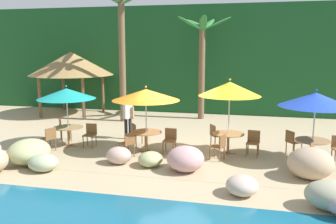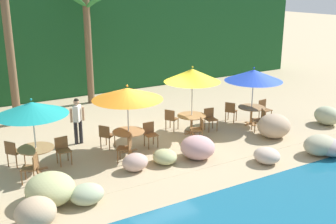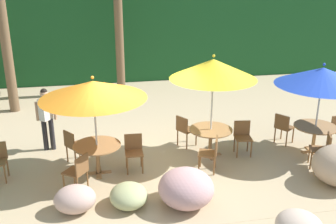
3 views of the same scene
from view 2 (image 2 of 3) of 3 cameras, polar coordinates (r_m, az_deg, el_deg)
name	(u,v)px [view 2 (image 2 of 3)]	position (r m, az deg, el deg)	size (l,w,h in m)	color
ground_plane	(155,144)	(15.06, -1.85, -4.44)	(120.00, 120.00, 0.00)	tan
terrace_deck	(155,144)	(15.06, -1.85, -4.42)	(18.00, 5.20, 0.01)	tan
foliage_backdrop	(71,35)	(22.47, -13.16, 10.25)	(28.00, 2.40, 6.00)	#194C23
rock_seawall	(186,161)	(12.72, 2.47, -6.78)	(16.66, 3.32, 1.08)	#B9B288
umbrella_teal	(32,108)	(12.98, -18.19, 0.47)	(2.15, 2.15, 2.32)	silver
dining_table_teal	(36,152)	(13.43, -17.64, -5.22)	(1.10, 1.10, 0.74)	#A37547
chair_teal_seaward	(63,148)	(13.74, -14.26, -4.86)	(0.43, 0.44, 0.87)	brown
chair_teal_inland	(13,151)	(13.96, -20.48, -5.10)	(0.59, 0.59, 0.87)	brown
chair_teal_left	(32,166)	(12.69, -18.18, -7.10)	(0.58, 0.57, 0.87)	brown
umbrella_orange	(127,94)	(13.82, -5.60, 2.51)	(2.38, 2.38, 2.38)	silver
dining_table_orange	(129,135)	(14.26, -5.43, -3.13)	(1.10, 1.10, 0.74)	#A37547
chair_orange_seaward	(150,133)	(14.70, -2.51, -2.86)	(0.43, 0.44, 0.87)	brown
chair_orange_inland	(106,135)	(14.64, -8.50, -3.12)	(0.59, 0.59, 0.87)	brown
chair_orange_left	(127,147)	(13.50, -5.70, -4.79)	(0.59, 0.59, 0.87)	brown
umbrella_yellow	(192,75)	(15.49, 3.36, 5.05)	(2.13, 2.13, 2.65)	silver
dining_table_yellow	(192,118)	(15.93, 3.26, -0.87)	(1.10, 1.10, 0.74)	#A37547
chair_yellow_seaward	(210,118)	(16.41, 5.79, -0.76)	(0.47, 0.48, 0.87)	brown
chair_yellow_inland	(171,118)	(16.25, 0.41, -0.86)	(0.58, 0.58, 0.87)	brown
chair_yellow_left	(199,128)	(15.20, 4.25, -2.20)	(0.55, 0.55, 0.87)	brown
umbrella_blue	(254,75)	(16.94, 11.68, 4.95)	(2.32, 2.32, 2.40)	silver
dining_table_blue	(252,110)	(17.29, 11.39, 0.27)	(1.10, 1.10, 0.74)	#A37547
chair_blue_seaward	(264,108)	(17.99, 13.04, 0.49)	(0.45, 0.46, 0.87)	brown
chair_blue_inland	(231,110)	(17.45, 8.60, 0.23)	(0.59, 0.59, 0.87)	brown
chair_blue_left	(260,119)	(16.59, 12.57, -0.90)	(0.56, 0.55, 0.87)	brown
palm_tree_nearest	(6,12)	(17.44, -21.38, 12.70)	(3.24, 3.26, 6.64)	brown
palm_tree_second	(88,31)	(19.97, -10.99, 10.83)	(2.70, 2.87, 5.25)	brown
waiter_in_white	(77,118)	(15.13, -12.33, -0.77)	(0.52, 0.39, 1.70)	#232328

